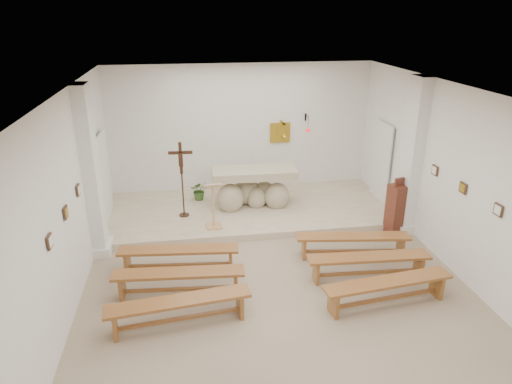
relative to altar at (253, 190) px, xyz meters
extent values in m
cube|color=tan|center=(-0.10, -3.59, -0.56)|extent=(7.00, 10.00, 0.00)
cube|color=white|center=(-3.59, -3.59, 1.19)|extent=(0.02, 10.00, 3.50)
cube|color=white|center=(3.39, -3.59, 1.19)|extent=(0.02, 10.00, 3.50)
cube|color=white|center=(-0.10, 1.40, 1.19)|extent=(7.00, 0.02, 3.50)
cube|color=silver|center=(-0.10, -3.59, 2.93)|extent=(7.00, 10.00, 0.02)
cube|color=beige|center=(-0.10, -0.09, -0.48)|extent=(6.98, 3.00, 0.15)
cube|color=white|center=(-3.47, -1.59, 1.19)|extent=(0.26, 0.55, 3.50)
cube|color=white|center=(3.27, -1.59, 1.19)|extent=(0.26, 0.55, 3.50)
cube|color=gold|center=(0.95, 1.37, 1.09)|extent=(0.55, 0.04, 0.55)
cube|color=black|center=(1.65, 1.38, 1.49)|extent=(0.04, 0.02, 0.20)
cylinder|color=black|center=(1.65, 1.23, 1.56)|extent=(0.02, 0.30, 0.02)
cylinder|color=black|center=(1.65, 1.08, 1.39)|extent=(0.01, 0.01, 0.34)
sphere|color=red|center=(1.65, 1.08, 1.20)|extent=(0.11, 0.11, 0.11)
cube|color=#432D1D|center=(-3.57, -4.39, 1.16)|extent=(0.03, 0.20, 0.20)
cube|color=#432D1D|center=(-3.57, -3.39, 1.16)|extent=(0.03, 0.20, 0.20)
cube|color=#432D1D|center=(-3.57, -2.39, 1.16)|extent=(0.03, 0.20, 0.20)
cube|color=#432D1D|center=(3.37, -4.39, 1.16)|extent=(0.03, 0.20, 0.20)
cube|color=#432D1D|center=(3.37, -3.39, 1.16)|extent=(0.03, 0.20, 0.20)
cube|color=#432D1D|center=(3.37, -2.39, 1.16)|extent=(0.03, 0.20, 0.20)
cube|color=silver|center=(-3.53, -0.89, -0.29)|extent=(0.10, 0.85, 0.52)
cube|color=silver|center=(3.33, -0.89, -0.29)|extent=(0.10, 0.85, 0.52)
ellipsoid|color=#BAAD8E|center=(-0.59, -0.15, -0.12)|extent=(0.67, 0.57, 0.76)
ellipsoid|color=#BAAD8E|center=(0.58, -0.15, -0.14)|extent=(0.62, 0.53, 0.71)
ellipsoid|color=#BAAD8E|center=(-0.14, 0.20, -0.11)|extent=(0.71, 0.61, 0.67)
ellipsoid|color=#BAAD8E|center=(0.31, 0.16, -0.16)|extent=(0.58, 0.49, 0.62)
ellipsoid|color=#BAAD8E|center=(0.08, -0.06, -0.20)|extent=(0.49, 0.42, 0.58)
cube|color=#BAAD8E|center=(0.03, 0.00, 0.46)|extent=(2.08, 0.86, 0.20)
cube|color=tan|center=(-1.07, -1.08, -0.39)|extent=(0.35, 0.35, 0.04)
cylinder|color=tan|center=(-1.07, -1.08, 0.07)|extent=(0.05, 0.05, 0.95)
cube|color=tan|center=(-1.07, -1.10, 0.59)|extent=(0.42, 0.31, 0.15)
cube|color=white|center=(-1.07, -1.13, 0.64)|extent=(0.36, 0.25, 0.12)
cylinder|color=#321C10|center=(-1.73, -0.34, -0.39)|extent=(0.24, 0.24, 0.03)
cylinder|color=#321C10|center=(-1.73, -0.34, 0.14)|extent=(0.04, 0.04, 1.10)
cube|color=#321C10|center=(-1.73, -0.34, 1.04)|extent=(0.07, 0.05, 0.75)
cube|color=#321C10|center=(-1.73, -0.34, 1.17)|extent=(0.55, 0.08, 0.07)
cube|color=#321C10|center=(-1.73, -0.37, 1.01)|extent=(0.10, 0.05, 0.32)
imported|color=#396126|center=(-1.31, 0.61, -0.16)|extent=(0.47, 0.41, 0.50)
cube|color=#60281B|center=(3.00, -1.69, 0.02)|extent=(0.43, 0.43, 1.15)
cube|color=#60281B|center=(3.00, -1.69, 0.67)|extent=(0.24, 0.10, 0.19)
cube|color=#9E692E|center=(-1.85, -2.60, -0.10)|extent=(2.33, 0.60, 0.05)
cube|color=#9E692E|center=(-2.84, -2.50, -0.34)|extent=(0.10, 0.34, 0.44)
cube|color=#9E692E|center=(-0.86, -2.70, -0.34)|extent=(0.10, 0.34, 0.44)
cube|color=#9E692E|center=(-1.85, -2.60, -0.43)|extent=(1.94, 0.26, 0.05)
cube|color=#9E692E|center=(1.66, -2.60, -0.10)|extent=(2.34, 0.68, 0.05)
cube|color=#9E692E|center=(0.67, -2.46, -0.34)|extent=(0.11, 0.34, 0.44)
cube|color=#9E692E|center=(2.65, -2.74, -0.34)|extent=(0.11, 0.34, 0.44)
cube|color=#9E692E|center=(1.66, -2.60, -0.43)|extent=(1.93, 0.33, 0.05)
cube|color=#9E692E|center=(-1.85, -3.45, -0.10)|extent=(2.33, 0.56, 0.05)
cube|color=#9E692E|center=(-2.84, -3.36, -0.34)|extent=(0.09, 0.34, 0.44)
cube|color=#9E692E|center=(-0.86, -3.53, -0.34)|extent=(0.09, 0.34, 0.44)
cube|color=#9E692E|center=(-1.85, -3.45, -0.43)|extent=(1.94, 0.22, 0.05)
cube|color=#9E692E|center=(1.66, -3.45, -0.10)|extent=(2.32, 0.50, 0.05)
cube|color=#9E692E|center=(0.67, -3.39, -0.34)|extent=(0.08, 0.34, 0.44)
cube|color=#9E692E|center=(2.66, -3.50, -0.34)|extent=(0.08, 0.34, 0.44)
cube|color=#9E692E|center=(1.66, -3.45, -0.43)|extent=(1.94, 0.18, 0.05)
cube|color=#9E692E|center=(-1.85, -4.29, -0.10)|extent=(2.33, 0.63, 0.05)
cube|color=#9E692E|center=(-2.84, -4.40, -0.34)|extent=(0.10, 0.34, 0.44)
cube|color=#9E692E|center=(-0.86, -4.17, -0.34)|extent=(0.10, 0.34, 0.44)
cube|color=#9E692E|center=(-1.85, -4.29, -0.43)|extent=(1.93, 0.29, 0.05)
cube|color=#9E692E|center=(1.66, -4.29, -0.10)|extent=(2.33, 0.63, 0.05)
cube|color=#9E692E|center=(0.67, -4.41, -0.34)|extent=(0.10, 0.34, 0.44)
cube|color=#9E692E|center=(2.65, -4.17, -0.34)|extent=(0.10, 0.34, 0.44)
cube|color=#9E692E|center=(1.66, -4.29, -0.43)|extent=(1.93, 0.29, 0.05)
camera|label=1|loc=(-1.59, -10.46, 4.18)|focal=32.00mm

